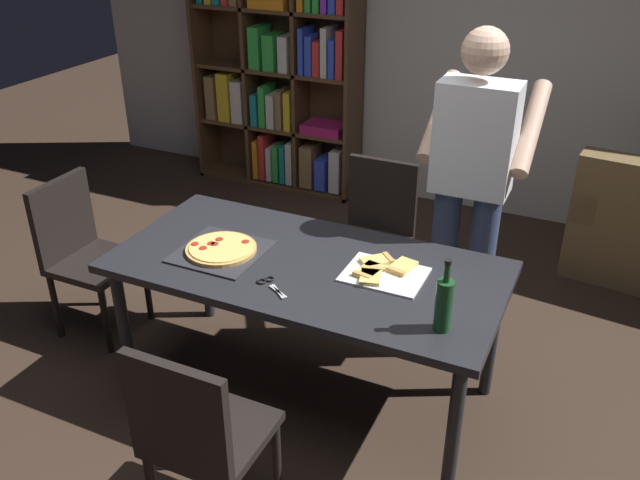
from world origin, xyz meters
TOP-DOWN VIEW (x-y plane):
  - ground_plane at (0.00, 0.00)m, footprint 12.00×12.00m
  - back_wall at (0.00, 2.60)m, footprint 6.40×0.10m
  - dining_table at (0.00, 0.00)m, footprint 1.83×0.88m
  - chair_near_camera at (-0.00, -0.93)m, footprint 0.42×0.42m
  - chair_far_side at (0.00, 0.93)m, footprint 0.42×0.42m
  - chair_left_end at (-1.40, 0.00)m, footprint 0.42×0.42m
  - bookshelf at (-1.39, 2.37)m, footprint 1.40×0.35m
  - person_serving_pizza at (0.58, 0.71)m, footprint 0.55×0.54m
  - pepperoni_pizza_on_tray at (-0.41, -0.08)m, footprint 0.40×0.40m
  - pizza_slices_on_towel at (0.35, 0.06)m, footprint 0.36×0.30m
  - wine_bottle at (0.71, -0.24)m, footprint 0.07×0.07m
  - kitchen_scissors at (-0.06, -0.24)m, footprint 0.19×0.15m

SIDE VIEW (x-z plane):
  - ground_plane at x=0.00m, z-range 0.00..0.00m
  - chair_near_camera at x=0.00m, z-range 0.06..0.96m
  - chair_far_side at x=0.00m, z-range 0.06..0.96m
  - chair_left_end at x=-1.40m, z-range 0.06..0.96m
  - dining_table at x=0.00m, z-range 0.30..1.05m
  - kitchen_scissors at x=-0.06m, z-range 0.75..0.76m
  - pizza_slices_on_towel at x=0.35m, z-range 0.75..0.78m
  - pepperoni_pizza_on_tray at x=-0.41m, z-range 0.75..0.78m
  - wine_bottle at x=0.71m, z-range 0.71..1.03m
  - bookshelf at x=-1.39m, z-range -0.03..1.92m
  - person_serving_pizza at x=0.58m, z-range 0.12..1.87m
  - back_wall at x=0.00m, z-range 0.00..2.80m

